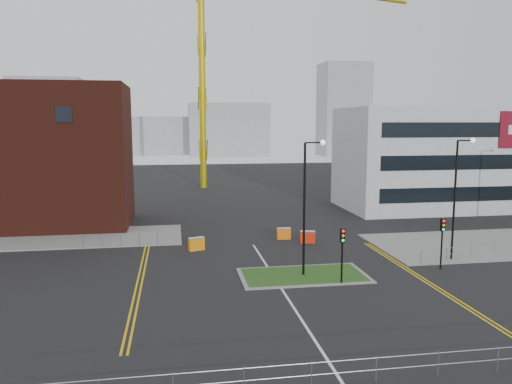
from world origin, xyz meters
The scene contains 26 objects.
ground centered at (0.00, 0.00, 0.00)m, with size 200.00×200.00×0.00m, color black.
pavement_left centered at (-20.00, 22.00, 0.06)m, with size 28.00×8.00×0.12m, color slate.
pavement_right centered at (22.00, 14.00, 0.06)m, with size 24.00×10.00×0.12m, color slate.
island_kerb centered at (2.00, 8.00, 0.04)m, with size 8.60×4.60×0.08m, color slate.
grass_island centered at (2.00, 8.00, 0.06)m, with size 8.00×4.00×0.12m, color #234617.
brick_building centered at (-22.97, 28.00, 6.85)m, with size 24.20×10.07×14.24m.
office_block centered at (26.01, 31.97, 6.00)m, with size 25.00×12.20×12.00m.
tower_crane centered at (3.61, 56.69, 25.84)m, with size 51.03×16.25×37.39m.
streetlamp_island centered at (2.22, 8.00, 5.41)m, with size 1.46×0.36×9.18m.
streetlamp_right_near centered at (14.22, 10.00, 5.41)m, with size 1.46×0.36×9.18m.
traffic_light_island centered at (4.00, 5.98, 2.57)m, with size 0.28×0.33×3.65m.
traffic_light_right centered at (12.00, 7.98, 2.57)m, with size 0.28×0.33×3.65m.
railing_front centered at (0.00, -6.00, 0.78)m, with size 24.05×0.05×1.10m.
railing_left centered at (-11.00, 18.00, 0.74)m, with size 6.05×0.05×1.10m.
centre_line centered at (0.00, 2.00, 0.01)m, with size 0.15×30.00×0.01m, color silver.
yellow_left_a centered at (-9.00, 10.00, 0.01)m, with size 0.12×24.00×0.01m, color gold.
yellow_left_b centered at (-8.70, 10.00, 0.01)m, with size 0.12×24.00×0.01m, color gold.
yellow_right_a centered at (9.50, 6.00, 0.01)m, with size 0.12×20.00×0.01m, color gold.
yellow_right_b centered at (9.80, 6.00, 0.01)m, with size 0.12×20.00×0.01m, color gold.
skyline_a centered at (-40.00, 120.00, 11.00)m, with size 18.00×12.00×22.00m, color gray.
skyline_b centered at (10.00, 130.00, 8.00)m, with size 24.00×12.00×16.00m, color gray.
skyline_c centered at (45.00, 125.00, 14.00)m, with size 14.00×12.00×28.00m, color gray.
skyline_d centered at (-8.00, 140.00, 6.00)m, with size 30.00×12.00×12.00m, color gray.
barrier_left centered at (-4.83, 16.00, 0.58)m, with size 1.35×0.81×1.08m.
barrier_mid centered at (3.00, 18.70, 0.56)m, with size 1.22×0.41×1.02m.
barrier_right centered at (4.72, 16.98, 0.58)m, with size 1.32×0.66×1.06m.
Camera 1 is at (-6.40, -23.65, 10.33)m, focal length 35.00 mm.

